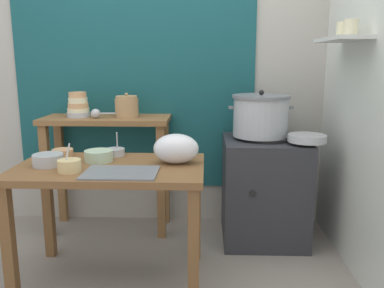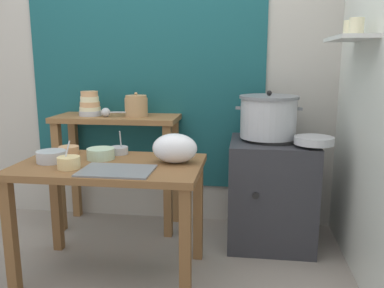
{
  "view_description": "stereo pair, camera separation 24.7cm",
  "coord_description": "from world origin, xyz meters",
  "px_view_note": "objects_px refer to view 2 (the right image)",
  "views": [
    {
      "loc": [
        0.42,
        -2.2,
        1.32
      ],
      "look_at": [
        0.33,
        0.23,
        0.82
      ],
      "focal_mm": 37.91,
      "sensor_mm": 36.0,
      "label": 1
    },
    {
      "loc": [
        0.66,
        -2.17,
        1.32
      ],
      "look_at": [
        0.33,
        0.23,
        0.82
      ],
      "focal_mm": 37.91,
      "sensor_mm": 36.0,
      "label": 2
    }
  ],
  "objects_px": {
    "stove_block": "(271,191)",
    "clay_pot": "(136,106)",
    "bowl_stack_enamel": "(90,105)",
    "prep_bowl_2": "(51,156)",
    "steamer_pot": "(268,117)",
    "plastic_bag": "(175,148)",
    "prep_table": "(110,181)",
    "prep_bowl_0": "(101,153)",
    "ladle": "(107,112)",
    "prep_bowl_1": "(119,150)",
    "prep_bowl_3": "(69,162)",
    "prep_bowl_4": "(69,149)",
    "back_shelf_table": "(117,144)",
    "wide_pan": "(314,140)",
    "serving_tray": "(117,171)"
  },
  "relations": [
    {
      "from": "clay_pot",
      "to": "prep_bowl_3",
      "type": "height_order",
      "value": "clay_pot"
    },
    {
      "from": "steamer_pot",
      "to": "clay_pot",
      "type": "height_order",
      "value": "steamer_pot"
    },
    {
      "from": "back_shelf_table",
      "to": "bowl_stack_enamel",
      "type": "height_order",
      "value": "bowl_stack_enamel"
    },
    {
      "from": "back_shelf_table",
      "to": "clay_pot",
      "type": "relative_size",
      "value": 5.21
    },
    {
      "from": "prep_bowl_0",
      "to": "prep_bowl_2",
      "type": "distance_m",
      "value": 0.29
    },
    {
      "from": "bowl_stack_enamel",
      "to": "ladle",
      "type": "xyz_separation_m",
      "value": [
        0.16,
        -0.06,
        -0.05
      ]
    },
    {
      "from": "prep_bowl_2",
      "to": "prep_bowl_3",
      "type": "bearing_deg",
      "value": -37.4
    },
    {
      "from": "prep_table",
      "to": "bowl_stack_enamel",
      "type": "height_order",
      "value": "bowl_stack_enamel"
    },
    {
      "from": "serving_tray",
      "to": "prep_bowl_1",
      "type": "distance_m",
      "value": 0.43
    },
    {
      "from": "clay_pot",
      "to": "prep_bowl_4",
      "type": "bearing_deg",
      "value": -120.61
    },
    {
      "from": "stove_block",
      "to": "ladle",
      "type": "distance_m",
      "value": 1.36
    },
    {
      "from": "prep_bowl_2",
      "to": "plastic_bag",
      "type": "bearing_deg",
      "value": 6.2
    },
    {
      "from": "prep_bowl_3",
      "to": "ladle",
      "type": "bearing_deg",
      "value": 93.92
    },
    {
      "from": "prep_bowl_4",
      "to": "prep_table",
      "type": "bearing_deg",
      "value": -31.55
    },
    {
      "from": "bowl_stack_enamel",
      "to": "prep_bowl_1",
      "type": "bearing_deg",
      "value": -52.37
    },
    {
      "from": "prep_bowl_2",
      "to": "prep_bowl_3",
      "type": "height_order",
      "value": "prep_bowl_3"
    },
    {
      "from": "steamer_pot",
      "to": "ladle",
      "type": "xyz_separation_m",
      "value": [
        -1.2,
        0.04,
        0.0
      ]
    },
    {
      "from": "stove_block",
      "to": "steamer_pot",
      "type": "height_order",
      "value": "steamer_pot"
    },
    {
      "from": "stove_block",
      "to": "prep_bowl_2",
      "type": "height_order",
      "value": "prep_bowl_2"
    },
    {
      "from": "clay_pot",
      "to": "prep_table",
      "type": "bearing_deg",
      "value": -87.2
    },
    {
      "from": "prep_bowl_1",
      "to": "prep_bowl_2",
      "type": "relative_size",
      "value": 0.9
    },
    {
      "from": "ladle",
      "to": "plastic_bag",
      "type": "xyz_separation_m",
      "value": [
        0.63,
        -0.62,
        -0.13
      ]
    },
    {
      "from": "back_shelf_table",
      "to": "clay_pot",
      "type": "height_order",
      "value": "clay_pot"
    },
    {
      "from": "steamer_pot",
      "to": "wide_pan",
      "type": "bearing_deg",
      "value": -33.91
    },
    {
      "from": "serving_tray",
      "to": "plastic_bag",
      "type": "xyz_separation_m",
      "value": [
        0.29,
        0.23,
        0.08
      ]
    },
    {
      "from": "clay_pot",
      "to": "serving_tray",
      "type": "relative_size",
      "value": 0.46
    },
    {
      "from": "prep_table",
      "to": "prep_bowl_4",
      "type": "height_order",
      "value": "prep_bowl_4"
    },
    {
      "from": "bowl_stack_enamel",
      "to": "wide_pan",
      "type": "height_order",
      "value": "bowl_stack_enamel"
    },
    {
      "from": "back_shelf_table",
      "to": "stove_block",
      "type": "xyz_separation_m",
      "value": [
        1.19,
        -0.13,
        -0.3
      ]
    },
    {
      "from": "stove_block",
      "to": "clay_pot",
      "type": "bearing_deg",
      "value": 172.82
    },
    {
      "from": "steamer_pot",
      "to": "wide_pan",
      "type": "distance_m",
      "value": 0.37
    },
    {
      "from": "ladle",
      "to": "prep_bowl_1",
      "type": "height_order",
      "value": "ladle"
    },
    {
      "from": "steamer_pot",
      "to": "plastic_bag",
      "type": "bearing_deg",
      "value": -134.54
    },
    {
      "from": "steamer_pot",
      "to": "ladle",
      "type": "distance_m",
      "value": 1.2
    },
    {
      "from": "plastic_bag",
      "to": "wide_pan",
      "type": "bearing_deg",
      "value": 24.01
    },
    {
      "from": "bowl_stack_enamel",
      "to": "prep_bowl_2",
      "type": "relative_size",
      "value": 1.07
    },
    {
      "from": "prep_table",
      "to": "ladle",
      "type": "distance_m",
      "value": 0.79
    },
    {
      "from": "clay_pot",
      "to": "prep_bowl_3",
      "type": "relative_size",
      "value": 1.18
    },
    {
      "from": "back_shelf_table",
      "to": "ladle",
      "type": "bearing_deg",
      "value": -123.83
    },
    {
      "from": "steamer_pot",
      "to": "prep_bowl_0",
      "type": "height_order",
      "value": "steamer_pot"
    },
    {
      "from": "clay_pot",
      "to": "prep_bowl_2",
      "type": "bearing_deg",
      "value": -112.46
    },
    {
      "from": "bowl_stack_enamel",
      "to": "prep_bowl_2",
      "type": "height_order",
      "value": "bowl_stack_enamel"
    },
    {
      "from": "prep_table",
      "to": "bowl_stack_enamel",
      "type": "distance_m",
      "value": 0.92
    },
    {
      "from": "ladle",
      "to": "clay_pot",
      "type": "bearing_deg",
      "value": 18.48
    },
    {
      "from": "prep_bowl_1",
      "to": "prep_bowl_4",
      "type": "xyz_separation_m",
      "value": [
        -0.33,
        -0.03,
        -0.0
      ]
    },
    {
      "from": "prep_bowl_0",
      "to": "clay_pot",
      "type": "bearing_deg",
      "value": 85.51
    },
    {
      "from": "bowl_stack_enamel",
      "to": "plastic_bag",
      "type": "height_order",
      "value": "bowl_stack_enamel"
    },
    {
      "from": "bowl_stack_enamel",
      "to": "wide_pan",
      "type": "relative_size",
      "value": 0.73
    },
    {
      "from": "stove_block",
      "to": "prep_bowl_0",
      "type": "xyz_separation_m",
      "value": [
        -1.08,
        -0.53,
        0.37
      ]
    },
    {
      "from": "bowl_stack_enamel",
      "to": "ladle",
      "type": "relative_size",
      "value": 0.66
    }
  ]
}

